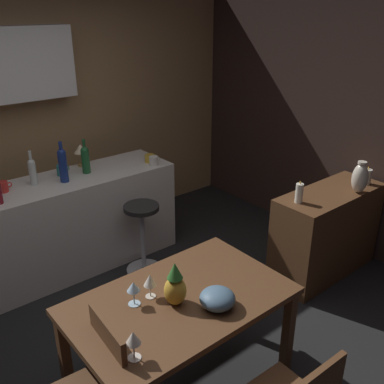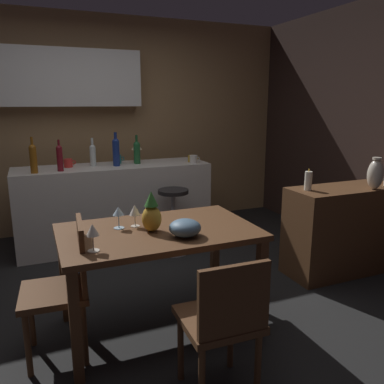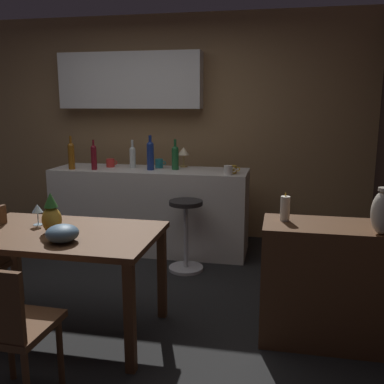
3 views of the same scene
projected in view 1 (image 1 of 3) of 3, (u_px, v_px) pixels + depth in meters
The scene contains 23 objects.
ground_plane at pixel (141, 351), 3.20m from camera, with size 9.00×9.00×0.00m, color black.
wall_kitchen_back at pixel (6, 112), 4.07m from camera, with size 5.20×0.33×2.60m.
wall_side_right at pixel (332, 116), 4.37m from camera, with size 0.10×4.40×2.60m, color #33231E.
dining_table at pixel (180, 310), 2.62m from camera, with size 1.32×0.81×0.74m.
kitchen_counter at pixel (65, 225), 4.04m from camera, with size 2.10×0.60×0.90m, color silver.
sideboard_cabinet at pixel (326, 232), 4.00m from camera, with size 1.10×0.44×0.82m, color #56351E.
bar_stool at pixel (143, 237), 4.00m from camera, with size 0.34×0.34×0.69m.
wine_glass_left at pixel (133, 339), 2.10m from camera, with size 0.08×0.08×0.16m.
wine_glass_right at pixel (150, 281), 2.55m from camera, with size 0.08×0.08×0.16m.
wine_glass_center at pixel (133, 288), 2.49m from camera, with size 0.08×0.08×0.15m.
pineapple_centerpiece at pixel (175, 286), 2.49m from camera, with size 0.13×0.13×0.27m.
fruit_bowl at pixel (217, 298), 2.49m from camera, with size 0.21×0.21×0.11m, color slate.
wine_bottle_cobalt at pixel (63, 164), 3.77m from camera, with size 0.08×0.08×0.37m.
wine_bottle_clear at pixel (32, 170), 3.73m from camera, with size 0.06×0.06×0.30m.
wine_bottle_green at pixel (85, 158), 3.98m from camera, with size 0.07×0.07×0.32m.
cup_red at pixel (3, 187), 3.61m from camera, with size 0.13×0.09×0.09m.
cup_white at pixel (154, 161), 4.20m from camera, with size 0.12×0.09×0.09m.
cup_mustard at pixel (150, 158), 4.30m from camera, with size 0.13×0.09×0.08m.
cup_teal at pixel (62, 170), 3.97m from camera, with size 0.12×0.08×0.10m.
counter_lamp at pixel (81, 150), 4.14m from camera, with size 0.12×0.12×0.22m.
pillar_candle_tall at pixel (367, 177), 3.97m from camera, with size 0.07×0.07×0.17m.
pillar_candle_short at pixel (299, 193), 3.60m from camera, with size 0.06×0.06×0.19m.
vase_ceramic_ivory at pixel (360, 178), 3.77m from camera, with size 0.14×0.14×0.29m.
Camera 1 is at (-1.27, -2.14, 2.35)m, focal length 40.71 mm.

